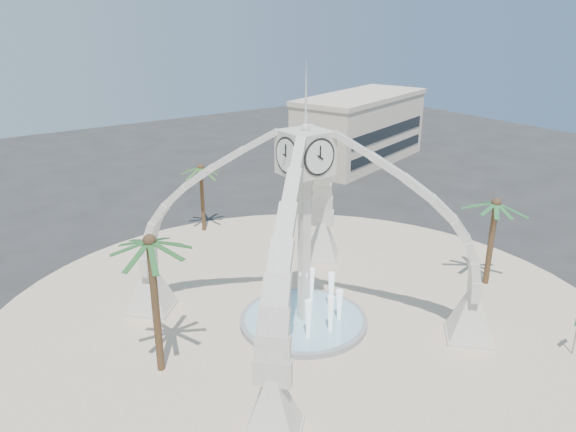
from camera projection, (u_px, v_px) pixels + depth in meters
ground at (303, 324)px, 35.30m from camera, size 140.00×140.00×0.00m
plaza at (303, 323)px, 35.29m from camera, size 40.00×40.00×0.06m
clock_tower at (304, 228)px, 33.05m from camera, size 17.94×17.94×16.30m
fountain at (303, 320)px, 35.20m from camera, size 8.00×8.00×3.62m
building_ne at (360, 128)px, 71.51m from camera, size 21.87×14.17×8.60m
palm_east at (496, 204)px, 38.38m from camera, size 5.58×5.58×6.97m
palm_west at (150, 244)px, 28.19m from camera, size 5.22×5.22×8.50m
palm_north at (201, 168)px, 48.20m from camera, size 3.87×3.87×6.54m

